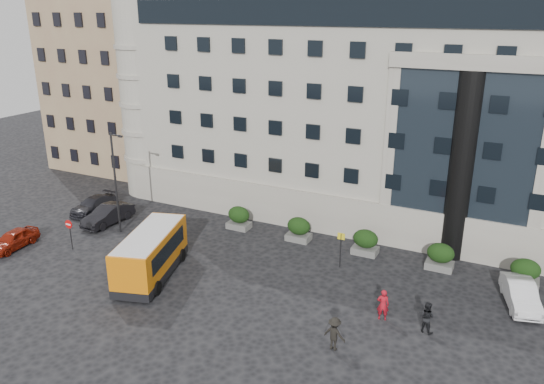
{
  "coord_description": "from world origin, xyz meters",
  "views": [
    {
      "loc": [
        15.73,
        -26.05,
        16.81
      ],
      "look_at": [
        0.8,
        4.07,
        5.0
      ],
      "focal_mm": 35.0,
      "sensor_mm": 36.0,
      "label": 1
    }
  ],
  "objects": [
    {
      "name": "parked_car_d",
      "position": [
        -17.0,
        16.0,
        0.71
      ],
      "size": [
        2.77,
        5.26,
        1.41
      ],
      "primitive_type": "imported",
      "rotation": [
        0.0,
        0.0,
        0.09
      ],
      "color": "black",
      "rests_on": "ground"
    },
    {
      "name": "pedestrian_a",
      "position": [
        9.78,
        0.04,
        0.94
      ],
      "size": [
        0.78,
        0.61,
        1.87
      ],
      "primitive_type": "imported",
      "rotation": [
        0.0,
        0.0,
        3.4
      ],
      "color": "#A9101D",
      "rests_on": "ground"
    },
    {
      "name": "no_entry_sign",
      "position": [
        -13.0,
        -1.04,
        1.65
      ],
      "size": [
        0.64,
        0.16,
        2.32
      ],
      "color": "#262628",
      "rests_on": "ground"
    },
    {
      "name": "parked_car_b",
      "position": [
        -14.04,
        3.91,
        0.77
      ],
      "size": [
        1.86,
        4.73,
        1.53
      ],
      "primitive_type": "imported",
      "rotation": [
        0.0,
        0.0,
        -0.05
      ],
      "color": "black",
      "rests_on": "ground"
    },
    {
      "name": "hedge_a",
      "position": [
        -4.0,
        7.8,
        0.93
      ],
      "size": [
        1.8,
        1.26,
        1.84
      ],
      "color": "#51514F",
      "rests_on": "ground"
    },
    {
      "name": "hedge_e",
      "position": [
        16.8,
        7.8,
        0.93
      ],
      "size": [
        1.8,
        1.26,
        1.84
      ],
      "color": "#51514F",
      "rests_on": "ground"
    },
    {
      "name": "bus_stop_sign",
      "position": [
        5.5,
        5.0,
        1.73
      ],
      "size": [
        0.5,
        0.08,
        2.52
      ],
      "color": "#262628",
      "rests_on": "ground"
    },
    {
      "name": "pedestrian_b",
      "position": [
        12.22,
        -0.09,
        0.9
      ],
      "size": [
        1.03,
        0.89,
        1.81
      ],
      "primitive_type": "imported",
      "rotation": [
        0.0,
        0.0,
        2.88
      ],
      "color": "black",
      "rests_on": "ground"
    },
    {
      "name": "apartment_far",
      "position": [
        -27.0,
        38.0,
        11.0
      ],
      "size": [
        13.0,
        13.0,
        22.0
      ],
      "primitive_type": "cube",
      "color": "brown",
      "rests_on": "ground"
    },
    {
      "name": "parked_car_c",
      "position": [
        -17.0,
        5.31,
        0.65
      ],
      "size": [
        1.9,
        4.54,
        1.31
      ],
      "primitive_type": "imported",
      "rotation": [
        0.0,
        0.0,
        -0.02
      ],
      "color": "black",
      "rests_on": "ground"
    },
    {
      "name": "civic_building",
      "position": [
        6.0,
        22.0,
        9.0
      ],
      "size": [
        44.0,
        24.0,
        18.0
      ],
      "primitive_type": "cube",
      "color": "#A59E92",
      "rests_on": "ground"
    },
    {
      "name": "entrance_column",
      "position": [
        12.0,
        10.3,
        6.5
      ],
      "size": [
        1.8,
        1.8,
        13.0
      ],
      "primitive_type": "cylinder",
      "color": "black",
      "rests_on": "ground"
    },
    {
      "name": "red_truck",
      "position": [
        -12.07,
        18.27,
        1.6
      ],
      "size": [
        3.51,
        6.16,
        3.13
      ],
      "rotation": [
        0.0,
        0.0,
        0.17
      ],
      "color": "maroon",
      "rests_on": "ground"
    },
    {
      "name": "minibus",
      "position": [
        -5.21,
        -1.59,
        1.67
      ],
      "size": [
        4.48,
        7.67,
        3.03
      ],
      "rotation": [
        0.0,
        0.0,
        0.29
      ],
      "color": "orange",
      "rests_on": "ground"
    },
    {
      "name": "hedge_b",
      "position": [
        1.2,
        7.8,
        0.93
      ],
      "size": [
        1.8,
        1.26,
        1.84
      ],
      "color": "#51514F",
      "rests_on": "ground"
    },
    {
      "name": "parked_car_a",
      "position": [
        -17.0,
        -2.72,
        0.68
      ],
      "size": [
        1.95,
        4.1,
        1.35
      ],
      "primitive_type": "imported",
      "rotation": [
        0.0,
        0.0,
        0.09
      ],
      "color": "maroon",
      "rests_on": "ground"
    },
    {
      "name": "hedge_c",
      "position": [
        6.4,
        7.8,
        0.93
      ],
      "size": [
        1.8,
        1.26,
        1.84
      ],
      "color": "#51514F",
      "rests_on": "ground"
    },
    {
      "name": "apartment_near",
      "position": [
        -24.0,
        20.0,
        10.0
      ],
      "size": [
        14.0,
        14.0,
        20.0
      ],
      "primitive_type": "cube",
      "color": "#916F54",
      "rests_on": "ground"
    },
    {
      "name": "hedge_d",
      "position": [
        11.6,
        7.8,
        0.93
      ],
      "size": [
        1.8,
        1.26,
        1.84
      ],
      "color": "#51514F",
      "rests_on": "ground"
    },
    {
      "name": "ground",
      "position": [
        0.0,
        0.0,
        0.0
      ],
      "size": [
        120.0,
        120.0,
        0.0
      ],
      "primitive_type": "plane",
      "color": "black",
      "rests_on": "ground"
    },
    {
      "name": "street_lamp",
      "position": [
        -11.94,
        3.0,
        4.37
      ],
      "size": [
        1.16,
        0.18,
        8.0
      ],
      "color": "#262628",
      "rests_on": "ground"
    },
    {
      "name": "white_taxi",
      "position": [
        16.69,
        5.13,
        0.74
      ],
      "size": [
        2.68,
        4.72,
        1.47
      ],
      "primitive_type": "imported",
      "rotation": [
        0.0,
        0.0,
        0.27
      ],
      "color": "silver",
      "rests_on": "ground"
    },
    {
      "name": "pedestrian_c",
      "position": [
        8.28,
        -3.8,
        0.92
      ],
      "size": [
        1.27,
        0.84,
        1.84
      ],
      "primitive_type": "imported",
      "rotation": [
        0.0,
        0.0,
        3.0
      ],
      "color": "black",
      "rests_on": "ground"
    }
  ]
}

